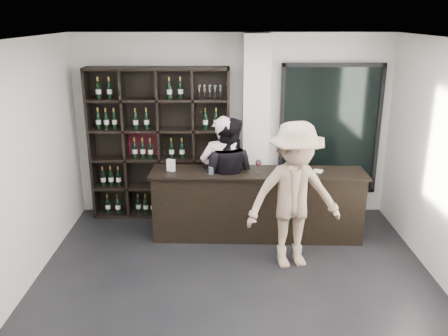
{
  "coord_description": "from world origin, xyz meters",
  "views": [
    {
      "loc": [
        -0.15,
        -4.67,
        3.15
      ],
      "look_at": [
        -0.14,
        1.1,
        1.28
      ],
      "focal_mm": 38.0,
      "sensor_mm": 36.0,
      "label": 1
    }
  ],
  "objects_px": {
    "tasting_counter": "(257,204)",
    "taster_pink": "(223,177)",
    "taster_black": "(227,177)",
    "customer": "(294,196)",
    "wine_shelf": "(160,144)"
  },
  "relations": [
    {
      "from": "tasting_counter",
      "to": "taster_pink",
      "type": "relative_size",
      "value": 1.71
    },
    {
      "from": "taster_black",
      "to": "customer",
      "type": "bearing_deg",
      "value": 147.06
    },
    {
      "from": "taster_pink",
      "to": "customer",
      "type": "relative_size",
      "value": 0.94
    },
    {
      "from": "wine_shelf",
      "to": "tasting_counter",
      "type": "bearing_deg",
      "value": -28.52
    },
    {
      "from": "tasting_counter",
      "to": "taster_black",
      "type": "distance_m",
      "value": 0.6
    },
    {
      "from": "wine_shelf",
      "to": "customer",
      "type": "height_order",
      "value": "wine_shelf"
    },
    {
      "from": "wine_shelf",
      "to": "customer",
      "type": "distance_m",
      "value": 2.52
    },
    {
      "from": "taster_pink",
      "to": "tasting_counter",
      "type": "bearing_deg",
      "value": 162.58
    },
    {
      "from": "wine_shelf",
      "to": "taster_black",
      "type": "height_order",
      "value": "wine_shelf"
    },
    {
      "from": "tasting_counter",
      "to": "taster_black",
      "type": "xyz_separation_m",
      "value": [
        -0.45,
        0.1,
        0.39
      ]
    },
    {
      "from": "customer",
      "to": "tasting_counter",
      "type": "bearing_deg",
      "value": 103.84
    },
    {
      "from": "taster_pink",
      "to": "customer",
      "type": "bearing_deg",
      "value": 128.01
    },
    {
      "from": "taster_black",
      "to": "customer",
      "type": "distance_m",
      "value": 1.26
    },
    {
      "from": "wine_shelf",
      "to": "taster_pink",
      "type": "xyz_separation_m",
      "value": [
        1.0,
        -0.72,
        -0.3
      ]
    },
    {
      "from": "taster_black",
      "to": "customer",
      "type": "height_order",
      "value": "customer"
    }
  ]
}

